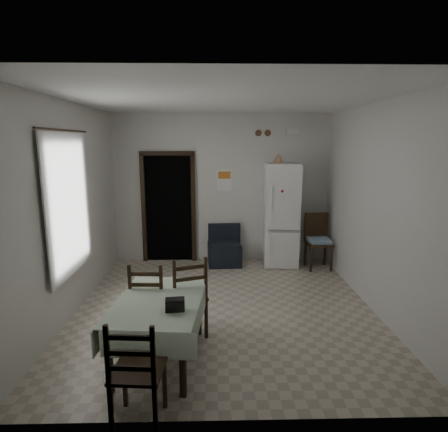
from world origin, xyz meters
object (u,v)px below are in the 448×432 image
at_px(fridge, 281,215).
at_px(dining_chair_far_right, 187,295).
at_px(dining_table, 160,330).
at_px(dining_chair_far_left, 150,300).
at_px(navy_seat, 224,246).
at_px(corner_chair, 319,242).
at_px(dining_chair_near_head, 138,369).

xyz_separation_m(fridge, dining_chair_far_right, (-1.62, -2.67, -0.47)).
bearing_deg(dining_table, fridge, 64.98).
height_order(dining_table, dining_chair_far_left, dining_chair_far_left).
relative_size(navy_seat, corner_chair, 0.74).
height_order(navy_seat, dining_chair_near_head, dining_chair_near_head).
distance_m(dining_chair_far_left, dining_chair_near_head, 1.42).
height_order(dining_table, dining_chair_far_right, dining_chair_far_right).
xyz_separation_m(dining_chair_far_left, dining_chair_near_head, (0.14, -1.41, 0.00)).
xyz_separation_m(fridge, dining_table, (-1.87, -3.24, -0.63)).
height_order(navy_seat, dining_table, navy_seat).
xyz_separation_m(navy_seat, dining_chair_far_left, (-0.97, -2.75, 0.11)).
relative_size(dining_chair_far_right, dining_chair_near_head, 1.05).
height_order(fridge, corner_chair, fridge).
relative_size(navy_seat, dining_chair_far_right, 0.74).
bearing_deg(navy_seat, dining_chair_far_left, -112.91).
bearing_deg(dining_chair_far_left, fridge, -124.56).
height_order(navy_seat, dining_chair_far_right, dining_chair_far_right).
xyz_separation_m(dining_table, dining_chair_far_left, (-0.19, 0.49, 0.14)).
distance_m(corner_chair, dining_table, 3.92).
relative_size(fridge, dining_table, 1.45).
height_order(corner_chair, dining_chair_far_right, corner_chair).
bearing_deg(dining_chair_far_right, navy_seat, -119.81).
relative_size(corner_chair, dining_chair_far_right, 1.01).
relative_size(corner_chair, dining_chair_far_left, 1.06).
bearing_deg(dining_chair_far_left, corner_chair, -135.52).
height_order(dining_chair_far_left, dining_chair_near_head, dining_chair_near_head).
relative_size(dining_table, dining_chair_far_left, 1.38).
xyz_separation_m(corner_chair, dining_chair_near_head, (-2.59, -3.90, -0.03)).
distance_m(dining_chair_far_left, dining_chair_far_right, 0.45).
bearing_deg(navy_seat, dining_table, -107.07).
xyz_separation_m(fridge, dining_chair_far_left, (-2.06, -2.75, -0.49)).
xyz_separation_m(dining_table, dining_chair_near_head, (-0.05, -0.93, 0.14)).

